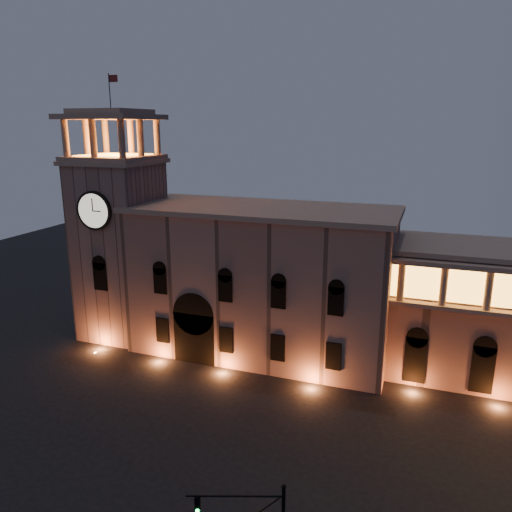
% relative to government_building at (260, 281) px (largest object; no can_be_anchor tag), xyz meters
% --- Properties ---
extents(ground, '(160.00, 160.00, 0.00)m').
position_rel_government_building_xyz_m(ground, '(2.08, -21.93, -8.77)').
color(ground, black).
rests_on(ground, ground).
extents(government_building, '(30.80, 12.80, 17.60)m').
position_rel_government_building_xyz_m(government_building, '(0.00, 0.00, 0.00)').
color(government_building, '#8D685C').
rests_on(government_building, ground).
extents(clock_tower, '(9.80, 9.80, 32.40)m').
position_rel_government_building_xyz_m(clock_tower, '(-18.42, -0.95, 3.73)').
color(clock_tower, '#8D685C').
rests_on(clock_tower, ground).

